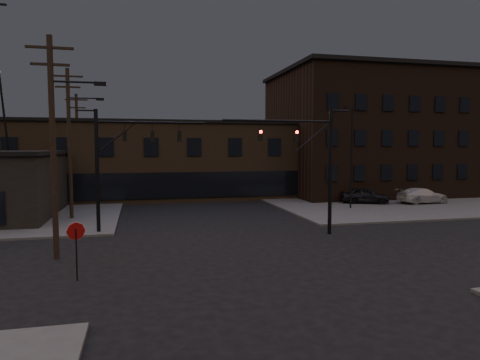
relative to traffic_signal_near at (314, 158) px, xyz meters
name	(u,v)px	position (x,y,z in m)	size (l,w,h in m)	color
ground	(250,257)	(-5.36, -4.50, -4.93)	(140.00, 140.00, 0.00)	black
sidewalk_ne	(389,196)	(16.64, 17.50, -4.86)	(30.00, 30.00, 0.15)	#474744
building_row	(188,161)	(-5.36, 23.50, -0.93)	(40.00, 12.00, 8.00)	#483926
building_right	(372,135)	(16.64, 21.50, 2.07)	(22.00, 16.00, 14.00)	black
traffic_signal_near	(314,158)	(0.00, 0.00, 0.00)	(7.12, 0.24, 8.00)	black
traffic_signal_far	(118,156)	(-12.07, 3.50, 0.08)	(7.12, 0.24, 8.00)	black
stop_sign	(76,237)	(-13.36, -6.49, -3.09)	(0.72, 0.33, 2.48)	black
utility_pole_near	(54,142)	(-14.79, -2.50, 0.94)	(3.70, 0.28, 11.00)	black
utility_pole_mid	(70,140)	(-15.79, 9.50, 1.19)	(3.70, 0.28, 11.50)	black
utility_pole_far	(78,145)	(-16.86, 21.50, 0.85)	(2.20, 0.28, 11.00)	black
lot_light_a	(352,148)	(7.64, 9.50, 0.58)	(1.50, 0.28, 9.14)	black
lot_light_b	(381,148)	(13.64, 14.50, 0.58)	(1.50, 0.28, 9.14)	black
parked_car_lot_a	(365,195)	(10.58, 12.15, -4.02)	(1.81, 4.49, 1.53)	black
parked_car_lot_b	(422,196)	(16.04, 10.92, -4.04)	(2.07, 5.08, 1.47)	#BDBDBF
car_crossing	(217,192)	(-2.52, 20.54, -4.22)	(1.50, 4.30, 1.42)	black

